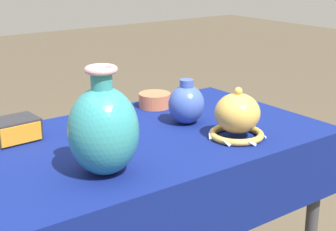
% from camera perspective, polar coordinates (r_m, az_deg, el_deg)
% --- Properties ---
extents(display_table, '(1.25, 0.70, 0.73)m').
position_cam_1_polar(display_table, '(1.64, -3.65, -5.19)').
color(display_table, '#38383D').
rests_on(display_table, ground_plane).
extents(vase_tall_bulbous, '(0.19, 0.19, 0.29)m').
position_cam_1_polar(vase_tall_bulbous, '(1.34, -7.17, -1.52)').
color(vase_tall_bulbous, teal).
rests_on(vase_tall_bulbous, display_table).
extents(vase_dome_bell, '(0.18, 0.19, 0.17)m').
position_cam_1_polar(vase_dome_bell, '(1.63, 7.67, -0.22)').
color(vase_dome_bell, gold).
rests_on(vase_dome_bell, display_table).
extents(mosaic_tile_box, '(0.15, 0.12, 0.07)m').
position_cam_1_polar(mosaic_tile_box, '(1.67, -16.71, -1.53)').
color(mosaic_tile_box, '#232328').
rests_on(mosaic_tile_box, display_table).
extents(pot_squat_terracotta, '(0.12, 0.12, 0.05)m').
position_cam_1_polar(pot_squat_terracotta, '(1.95, -1.48, 1.72)').
color(pot_squat_terracotta, '#BC6642').
rests_on(pot_squat_terracotta, display_table).
extents(jar_round_cobalt, '(0.12, 0.12, 0.15)m').
position_cam_1_polar(jar_round_cobalt, '(1.75, 2.05, 1.30)').
color(jar_round_cobalt, '#3851A8').
rests_on(jar_round_cobalt, display_table).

